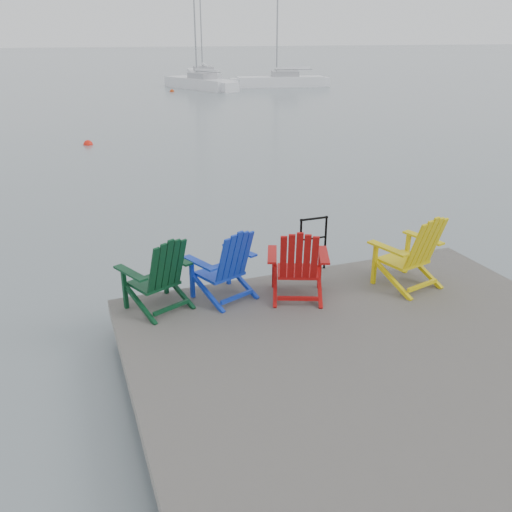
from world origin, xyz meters
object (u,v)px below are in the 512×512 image
object	(u,v)px
chair_yellow	(412,251)
sailboat_near	(200,84)
buoy_c	(172,92)
chair_blue	(225,264)
chair_red	(298,263)
chair_green	(159,273)
sailboat_far	(281,82)
buoy_d	(215,91)
handrail	(313,239)
buoy_a	(88,145)
sailboat_mid	(203,76)

from	to	relation	value
chair_yellow	sailboat_near	bearing A→B (deg)	65.58
chair_yellow	buoy_c	size ratio (longest dim) A/B	3.32
chair_blue	buoy_c	distance (m)	36.59
chair_red	sailboat_near	bearing A→B (deg)	99.56
chair_green	buoy_c	size ratio (longest dim) A/B	3.10
chair_blue	chair_yellow	world-z (taller)	chair_yellow
sailboat_near	sailboat_far	bearing A→B (deg)	-24.93
buoy_d	buoy_c	bearing A→B (deg)	171.32
handrail	buoy_d	xyz separation A→B (m)	(8.60, 34.93, -1.04)
chair_red	chair_yellow	distance (m)	1.77
sailboat_far	chair_red	bearing A→B (deg)	168.21
handrail	buoy_c	xyz separation A→B (m)	(5.29, 35.43, -1.04)
chair_red	buoy_c	distance (m)	36.76
handrail	sailboat_far	world-z (taller)	sailboat_far
handrail	sailboat_far	xyz separation A→B (m)	(14.81, 36.54, -0.69)
chair_green	sailboat_far	size ratio (longest dim) A/B	0.11
handrail	buoy_a	distance (m)	15.50
buoy_c	handrail	bearing A→B (deg)	-98.49
sailboat_near	buoy_d	world-z (taller)	sailboat_near
chair_red	buoy_a	size ratio (longest dim) A/B	2.96
sailboat_near	buoy_d	distance (m)	2.29
chair_green	buoy_c	distance (m)	36.78
sailboat_near	buoy_a	world-z (taller)	sailboat_near
buoy_a	sailboat_near	bearing A→B (deg)	64.54
chair_red	buoy_d	world-z (taller)	chair_red
sailboat_mid	chair_yellow	bearing A→B (deg)	-91.41
chair_red	sailboat_mid	xyz separation A→B (m)	(11.40, 47.25, -0.70)
chair_yellow	sailboat_mid	size ratio (longest dim) A/B	0.09
sailboat_far	buoy_a	world-z (taller)	sailboat_far
handrail	chair_yellow	distance (m)	1.54
sailboat_near	sailboat_mid	world-z (taller)	sailboat_mid
chair_green	chair_yellow	bearing A→B (deg)	-32.72
chair_blue	buoy_d	distance (m)	36.87
chair_green	buoy_a	world-z (taller)	chair_green
chair_red	sailboat_near	distance (m)	38.90
buoy_c	chair_green	bearing A→B (deg)	-102.34
chair_blue	buoy_a	xyz separation A→B (m)	(-0.81, 15.76, -1.04)
chair_green	chair_yellow	xyz separation A→B (m)	(3.68, -0.59, 0.04)
chair_yellow	buoy_c	bearing A→B (deg)	69.23
sailboat_near	buoy_a	xyz separation A→B (m)	(-10.39, -21.82, -0.36)
sailboat_mid	sailboat_far	xyz separation A→B (m)	(4.06, -9.88, 0.00)
chair_blue	chair_yellow	xyz separation A→B (m)	(2.72, -0.58, 0.04)
chair_blue	sailboat_near	world-z (taller)	sailboat_near
chair_green	sailboat_far	xyz separation A→B (m)	(17.38, 37.02, -0.69)
handrail	sailboat_far	bearing A→B (deg)	67.94
handrail	chair_yellow	size ratio (longest dim) A/B	0.78
buoy_a	chair_green	bearing A→B (deg)	-90.50
sailboat_far	buoy_c	size ratio (longest dim) A/B	28.86
chair_green	chair_blue	bearing A→B (deg)	-23.75
chair_blue	sailboat_far	bearing A→B (deg)	44.23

